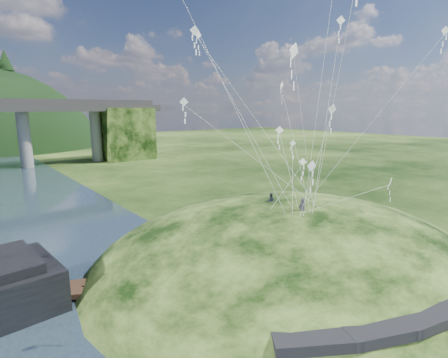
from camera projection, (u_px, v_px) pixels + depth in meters
ground at (232, 298)px, 24.23m from camera, size 320.00×320.00×0.00m
grass_hill at (287, 274)px, 30.93m from camera, size 36.00×32.00×13.00m
footpath at (432, 293)px, 20.85m from camera, size 22.29×5.84×0.83m
wooden_dock at (84, 288)px, 24.70m from camera, size 14.06×7.81×1.03m
kite_flyers at (286, 196)px, 29.02m from camera, size 0.91×4.19×1.94m
kite_swarm at (293, 75)px, 27.40m from camera, size 16.55×16.31×19.82m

